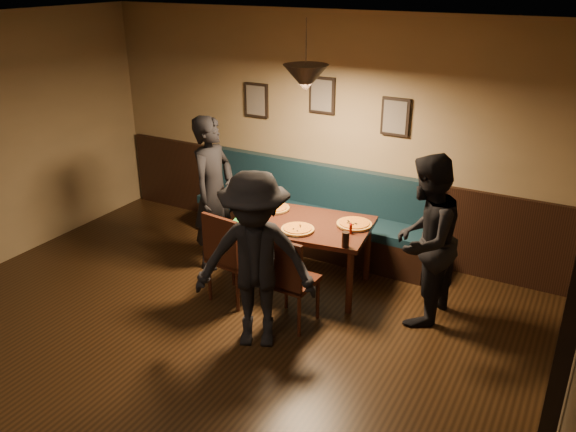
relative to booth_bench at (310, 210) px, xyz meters
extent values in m
plane|color=black|center=(0.00, -3.20, -0.50)|extent=(7.00, 7.00, 0.00)
plane|color=silver|center=(0.00, -3.20, 2.30)|extent=(7.00, 7.00, 0.00)
plane|color=#8C704F|center=(0.00, 0.30, 0.90)|extent=(6.00, 0.00, 6.00)
plane|color=#8C704F|center=(3.00, -3.20, 0.90)|extent=(0.00, 7.00, 7.00)
cube|color=black|center=(0.00, 0.27, 0.00)|extent=(5.88, 0.06, 1.00)
cube|color=black|center=(2.96, -2.70, 1.00)|extent=(0.06, 2.56, 1.86)
plane|color=black|center=(2.93, -2.70, 1.00)|extent=(0.00, 2.40, 2.40)
cube|color=black|center=(-0.90, 0.27, 1.20)|extent=(0.32, 0.04, 0.42)
cube|color=black|center=(0.00, 0.27, 1.35)|extent=(0.32, 0.04, 0.42)
cube|color=black|center=(0.90, 0.27, 1.20)|extent=(0.32, 0.04, 0.42)
cone|color=black|center=(0.36, -0.86, 1.75)|extent=(0.44, 0.44, 0.25)
cube|color=black|center=(0.36, -0.86, -0.13)|extent=(1.50, 1.07, 0.74)
imported|color=black|center=(-0.78, -0.89, 0.38)|extent=(0.44, 0.66, 1.76)
imported|color=black|center=(1.65, -0.89, 0.34)|extent=(0.70, 0.87, 1.69)
imported|color=black|center=(0.47, -2.01, 0.34)|extent=(1.24, 1.01, 1.67)
cylinder|color=orange|center=(-0.09, -0.70, 0.26)|extent=(0.38, 0.38, 0.04)
cylinder|color=gold|center=(0.40, -1.08, 0.26)|extent=(0.38, 0.38, 0.04)
cylinder|color=orange|center=(0.86, -0.68, 0.26)|extent=(0.39, 0.39, 0.04)
cylinder|color=black|center=(0.97, -1.18, 0.32)|extent=(0.09, 0.09, 0.15)
cylinder|color=#8A0F04|center=(0.90, -0.88, 0.31)|extent=(0.03, 0.03, 0.13)
cube|color=#1F763D|center=(-0.20, -0.59, 0.25)|extent=(0.19, 0.19, 0.01)
cube|color=#217C32|center=(-0.25, -1.17, 0.25)|extent=(0.18, 0.18, 0.01)
cube|color=silver|center=(0.30, -1.25, 0.25)|extent=(0.20, 0.07, 0.00)
camera|label=1|loc=(2.93, -5.87, 2.73)|focal=36.47mm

